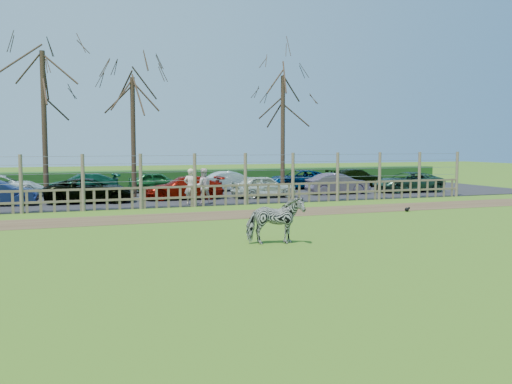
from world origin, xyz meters
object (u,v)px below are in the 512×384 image
object	(u,v)px
car_13	(357,178)
car_9	(82,184)
visitor_a	(191,187)
car_8	(3,186)
car_6	(407,182)
car_2	(90,191)
zebra	(275,220)
car_10	(158,182)
car_5	(338,184)
car_11	(232,181)
tree_left	(43,89)
car_12	(299,179)
crow	(407,209)
car_4	(264,186)
car_3	(184,188)
tree_mid	(133,108)
tree_right	(283,105)

from	to	relation	value
car_13	car_9	bearing A→B (deg)	82.98
visitor_a	car_13	bearing A→B (deg)	-133.05
car_8	car_6	bearing A→B (deg)	-102.95
car_8	car_13	xyz separation A→B (m)	(21.84, -0.32, 0.00)
car_2	zebra	bearing A→B (deg)	-155.63
car_10	zebra	bearing A→B (deg)	-173.44
car_8	car_2	bearing A→B (deg)	-139.19
car_2	car_5	size ratio (longest dim) A/B	1.19
visitor_a	car_11	bearing A→B (deg)	-102.93
tree_left	car_12	world-z (taller)	tree_left
visitor_a	car_6	size ratio (longest dim) A/B	0.40
tree_left	zebra	xyz separation A→B (m)	(6.23, -15.03, -4.91)
zebra	crow	xyz separation A→B (m)	(8.42, 5.44, -0.60)
crow	car_13	xyz separation A→B (m)	(4.98, 12.76, 0.54)
car_2	car_4	bearing A→B (deg)	-85.54
crow	car_13	distance (m)	13.70
car_3	car_11	bearing A→B (deg)	139.46
car_11	car_5	bearing A→B (deg)	-129.75
car_8	car_11	size ratio (longest dim) A/B	1.19
tree_mid	car_5	world-z (taller)	tree_mid
car_6	car_13	xyz separation A→B (m)	(-0.84, 4.53, 0.00)
crow	car_10	size ratio (longest dim) A/B	0.07
car_3	car_5	xyz separation A→B (m)	(9.10, 0.02, 0.00)
car_8	car_4	bearing A→B (deg)	-112.31
visitor_a	car_6	distance (m)	14.22
visitor_a	car_8	size ratio (longest dim) A/B	0.40
car_5	tree_right	bearing A→B (deg)	45.82
car_3	car_13	bearing A→B (deg)	111.32
car_12	tree_left	bearing A→B (deg)	-75.89
car_4	car_11	bearing A→B (deg)	2.41
car_3	car_13	size ratio (longest dim) A/B	1.00
tree_left	car_2	xyz separation A→B (m)	(2.01, -1.27, -4.98)
car_10	car_13	bearing A→B (deg)	-85.67
tree_mid	crow	distance (m)	15.42
car_10	tree_right	bearing A→B (deg)	-100.49
car_5	car_11	distance (m)	6.61
visitor_a	car_3	world-z (taller)	visitor_a
tree_left	car_10	xyz separation A→B (m)	(6.31, 3.74, -4.98)
zebra	car_2	bearing A→B (deg)	27.38
car_13	car_4	bearing A→B (deg)	114.22
zebra	car_13	world-z (taller)	zebra
car_9	car_8	bearing A→B (deg)	-90.95
tree_left	tree_right	bearing A→B (deg)	6.34
car_12	car_10	bearing A→B (deg)	-91.19
car_2	car_3	world-z (taller)	same
visitor_a	car_11	distance (m)	8.21
car_5	car_11	xyz separation A→B (m)	(-5.04, 4.27, 0.00)
car_8	car_10	bearing A→B (deg)	-89.17
car_4	car_13	xyz separation A→B (m)	(8.58, 4.88, 0.00)
car_12	tree_mid	bearing A→B (deg)	-76.29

